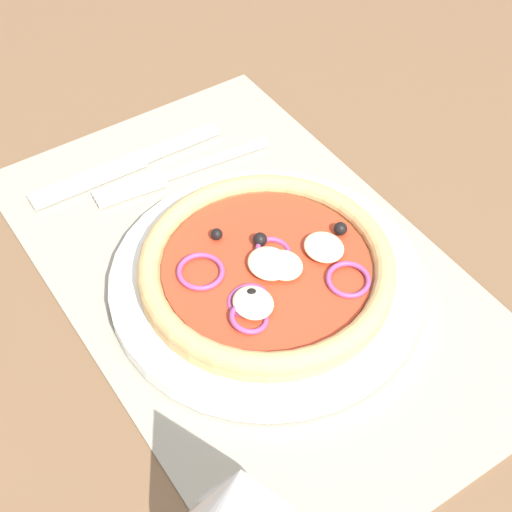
% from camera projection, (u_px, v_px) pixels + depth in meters
% --- Properties ---
extents(ground_plane, '(1.90, 1.40, 0.02)m').
position_uv_depth(ground_plane, '(252.00, 282.00, 0.68)').
color(ground_plane, brown).
extents(placemat, '(0.49, 0.30, 0.00)m').
position_uv_depth(placemat, '(252.00, 271.00, 0.67)').
color(placemat, gray).
rests_on(placemat, ground_plane).
extents(plate, '(0.26, 0.26, 0.01)m').
position_uv_depth(plate, '(265.00, 282.00, 0.65)').
color(plate, silver).
rests_on(plate, placemat).
extents(pizza, '(0.21, 0.21, 0.03)m').
position_uv_depth(pizza, '(266.00, 268.00, 0.63)').
color(pizza, tan).
rests_on(pizza, plate).
extents(fork, '(0.03, 0.18, 0.00)m').
position_uv_depth(fork, '(174.00, 173.00, 0.74)').
color(fork, silver).
rests_on(fork, placemat).
extents(knife, '(0.02, 0.20, 0.01)m').
position_uv_depth(knife, '(126.00, 165.00, 0.75)').
color(knife, silver).
rests_on(knife, placemat).
extents(wine_glass, '(0.07, 0.07, 0.15)m').
position_uv_depth(wine_glass, '(242.00, 509.00, 0.42)').
color(wine_glass, silver).
rests_on(wine_glass, ground_plane).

